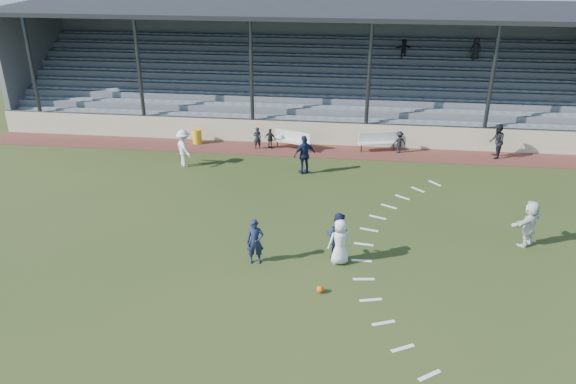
{
  "coord_description": "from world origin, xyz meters",
  "views": [
    {
      "loc": [
        2.31,
        -16.68,
        10.21
      ],
      "look_at": [
        0.0,
        2.5,
        1.3
      ],
      "focal_mm": 35.0,
      "sensor_mm": 36.0,
      "label": 1
    }
  ],
  "objects_px": {
    "player_navy_lead": "(255,242)",
    "bench_left": "(292,139)",
    "football": "(320,289)",
    "player_white_lead": "(340,241)",
    "bench_right": "(378,140)",
    "trash_bin": "(197,136)",
    "official": "(497,141)"
  },
  "relations": [
    {
      "from": "bench_left",
      "to": "player_navy_lead",
      "type": "bearing_deg",
      "value": -70.83
    },
    {
      "from": "bench_right",
      "to": "trash_bin",
      "type": "xyz_separation_m",
      "value": [
        -9.51,
        -0.06,
        -0.18
      ]
    },
    {
      "from": "player_white_lead",
      "to": "official",
      "type": "xyz_separation_m",
      "value": [
        7.34,
        10.76,
        0.07
      ]
    },
    {
      "from": "football",
      "to": "player_white_lead",
      "type": "relative_size",
      "value": 0.14
    },
    {
      "from": "trash_bin",
      "to": "football",
      "type": "distance_m",
      "value": 14.9
    },
    {
      "from": "bench_right",
      "to": "trash_bin",
      "type": "bearing_deg",
      "value": 165.78
    },
    {
      "from": "bench_left",
      "to": "bench_right",
      "type": "height_order",
      "value": "same"
    },
    {
      "from": "bench_right",
      "to": "player_navy_lead",
      "type": "bearing_deg",
      "value": -125.5
    },
    {
      "from": "bench_right",
      "to": "football",
      "type": "relative_size",
      "value": 8.75
    },
    {
      "from": "bench_right",
      "to": "football",
      "type": "bearing_deg",
      "value": -113.65
    },
    {
      "from": "bench_left",
      "to": "football",
      "type": "height_order",
      "value": "bench_left"
    },
    {
      "from": "bench_left",
      "to": "football",
      "type": "bearing_deg",
      "value": -60.48
    },
    {
      "from": "official",
      "to": "trash_bin",
      "type": "bearing_deg",
      "value": -83.23
    },
    {
      "from": "bench_left",
      "to": "player_navy_lead",
      "type": "relative_size",
      "value": 1.25
    },
    {
      "from": "bench_left",
      "to": "player_navy_lead",
      "type": "distance_m",
      "value": 11.15
    },
    {
      "from": "football",
      "to": "player_white_lead",
      "type": "xyz_separation_m",
      "value": [
        0.52,
        1.84,
        0.7
      ]
    },
    {
      "from": "bench_left",
      "to": "trash_bin",
      "type": "bearing_deg",
      "value": -163.67
    },
    {
      "from": "trash_bin",
      "to": "bench_right",
      "type": "bearing_deg",
      "value": 0.37
    },
    {
      "from": "player_navy_lead",
      "to": "official",
      "type": "xyz_separation_m",
      "value": [
        10.17,
        11.09,
        0.08
      ]
    },
    {
      "from": "football",
      "to": "bench_left",
      "type": "bearing_deg",
      "value": 100.37
    },
    {
      "from": "player_navy_lead",
      "to": "bench_left",
      "type": "bearing_deg",
      "value": 80.22
    },
    {
      "from": "trash_bin",
      "to": "player_navy_lead",
      "type": "xyz_separation_m",
      "value": [
        5.13,
        -11.4,
        0.4
      ]
    },
    {
      "from": "bench_left",
      "to": "player_white_lead",
      "type": "relative_size",
      "value": 1.23
    },
    {
      "from": "player_white_lead",
      "to": "player_navy_lead",
      "type": "bearing_deg",
      "value": -11.42
    },
    {
      "from": "trash_bin",
      "to": "player_white_lead",
      "type": "distance_m",
      "value": 13.64
    },
    {
      "from": "football",
      "to": "player_navy_lead",
      "type": "distance_m",
      "value": 2.84
    },
    {
      "from": "bench_right",
      "to": "football",
      "type": "xyz_separation_m",
      "value": [
        -2.07,
        -12.97,
        -0.47
      ]
    },
    {
      "from": "football",
      "to": "bench_right",
      "type": "bearing_deg",
      "value": 80.93
    },
    {
      "from": "player_navy_lead",
      "to": "football",
      "type": "bearing_deg",
      "value": -42.95
    },
    {
      "from": "bench_left",
      "to": "football",
      "type": "relative_size",
      "value": 8.68
    },
    {
      "from": "bench_left",
      "to": "player_navy_lead",
      "type": "height_order",
      "value": "player_navy_lead"
    },
    {
      "from": "football",
      "to": "trash_bin",
      "type": "bearing_deg",
      "value": 119.96
    }
  ]
}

